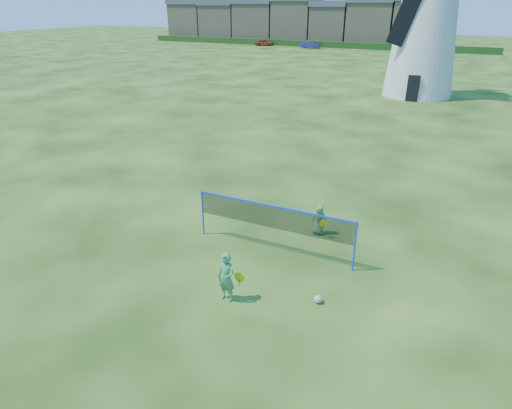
{
  "coord_description": "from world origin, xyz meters",
  "views": [
    {
      "loc": [
        5.29,
        -10.12,
        6.99
      ],
      "look_at": [
        0.2,
        0.5,
        1.5
      ],
      "focal_mm": 30.45,
      "sensor_mm": 36.0,
      "label": 1
    }
  ],
  "objects_px": {
    "badminton_net": "(273,218)",
    "player_girl": "(227,278)",
    "windmill": "(427,21)",
    "play_ball": "(318,299)",
    "player_boy": "(319,220)",
    "car_right": "(310,45)",
    "car_left": "(264,43)"
  },
  "relations": [
    {
      "from": "windmill",
      "to": "badminton_net",
      "type": "height_order",
      "value": "windmill"
    },
    {
      "from": "windmill",
      "to": "play_ball",
      "type": "xyz_separation_m",
      "value": [
        1.33,
        -29.68,
        -5.6
      ]
    },
    {
      "from": "badminton_net",
      "to": "player_girl",
      "type": "xyz_separation_m",
      "value": [
        -0.08,
        -2.75,
        -0.45
      ]
    },
    {
      "from": "player_boy",
      "to": "car_right",
      "type": "height_order",
      "value": "car_right"
    },
    {
      "from": "car_left",
      "to": "windmill",
      "type": "bearing_deg",
      "value": -155.54
    },
    {
      "from": "windmill",
      "to": "badminton_net",
      "type": "xyz_separation_m",
      "value": [
        -0.74,
        -27.83,
        -4.57
      ]
    },
    {
      "from": "windmill",
      "to": "player_girl",
      "type": "distance_m",
      "value": 31.0
    },
    {
      "from": "player_girl",
      "to": "player_boy",
      "type": "bearing_deg",
      "value": 84.42
    },
    {
      "from": "play_ball",
      "to": "player_girl",
      "type": "bearing_deg",
      "value": -157.36
    },
    {
      "from": "badminton_net",
      "to": "car_left",
      "type": "bearing_deg",
      "value": 114.84
    },
    {
      "from": "car_left",
      "to": "player_boy",
      "type": "bearing_deg",
      "value": -169.53
    },
    {
      "from": "player_boy",
      "to": "car_left",
      "type": "relative_size",
      "value": 0.33
    },
    {
      "from": "player_boy",
      "to": "play_ball",
      "type": "distance_m",
      "value": 3.72
    },
    {
      "from": "player_boy",
      "to": "play_ball",
      "type": "bearing_deg",
      "value": 98.91
    },
    {
      "from": "badminton_net",
      "to": "car_right",
      "type": "height_order",
      "value": "badminton_net"
    },
    {
      "from": "player_boy",
      "to": "play_ball",
      "type": "xyz_separation_m",
      "value": [
        1.14,
        -3.52,
        -0.41
      ]
    },
    {
      "from": "player_boy",
      "to": "badminton_net",
      "type": "bearing_deg",
      "value": 51.65
    },
    {
      "from": "player_boy",
      "to": "car_right",
      "type": "distance_m",
      "value": 65.2
    },
    {
      "from": "badminton_net",
      "to": "player_boy",
      "type": "relative_size",
      "value": 4.84
    },
    {
      "from": "car_right",
      "to": "car_left",
      "type": "bearing_deg",
      "value": 82.32
    },
    {
      "from": "car_right",
      "to": "windmill",
      "type": "bearing_deg",
      "value": -152.86
    },
    {
      "from": "badminton_net",
      "to": "play_ball",
      "type": "xyz_separation_m",
      "value": [
        2.07,
        -1.85,
        -1.03
      ]
    },
    {
      "from": "play_ball",
      "to": "car_right",
      "type": "height_order",
      "value": "car_right"
    },
    {
      "from": "car_left",
      "to": "player_girl",
      "type": "bearing_deg",
      "value": -171.79
    },
    {
      "from": "windmill",
      "to": "player_boy",
      "type": "bearing_deg",
      "value": -89.57
    },
    {
      "from": "windmill",
      "to": "play_ball",
      "type": "height_order",
      "value": "windmill"
    },
    {
      "from": "badminton_net",
      "to": "player_boy",
      "type": "bearing_deg",
      "value": 60.64
    },
    {
      "from": "windmill",
      "to": "car_right",
      "type": "height_order",
      "value": "windmill"
    },
    {
      "from": "play_ball",
      "to": "car_left",
      "type": "bearing_deg",
      "value": 115.71
    },
    {
      "from": "windmill",
      "to": "car_left",
      "type": "xyz_separation_m",
      "value": [
        -30.23,
        35.88,
        -5.16
      ]
    },
    {
      "from": "player_boy",
      "to": "player_girl",
      "type": "bearing_deg",
      "value": 68.03
    },
    {
      "from": "badminton_net",
      "to": "player_boy",
      "type": "xyz_separation_m",
      "value": [
        0.94,
        1.67,
        -0.62
      ]
    }
  ]
}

